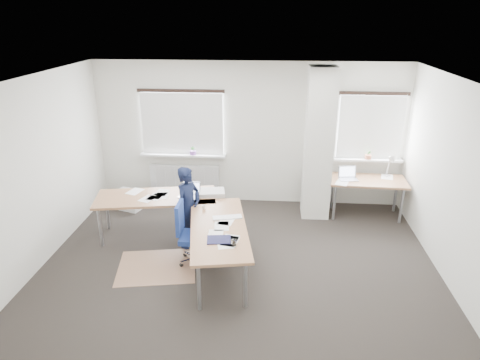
# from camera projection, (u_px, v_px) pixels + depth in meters

# --- Properties ---
(ground) EXTENTS (6.00, 6.00, 0.00)m
(ground) POSITION_uv_depth(u_px,v_px,m) (238.00, 267.00, 6.53)
(ground) COLOR black
(ground) RESTS_ON ground
(room_shell) EXTENTS (6.04, 5.04, 2.82)m
(room_shell) POSITION_uv_depth(u_px,v_px,m) (253.00, 149.00, 6.30)
(room_shell) COLOR beige
(room_shell) RESTS_ON ground
(floor_mat) EXTENTS (1.31, 1.17, 0.01)m
(floor_mat) POSITION_uv_depth(u_px,v_px,m) (157.00, 267.00, 6.52)
(floor_mat) COLOR #956C51
(floor_mat) RESTS_ON ground
(white_crate) EXTENTS (0.66, 0.56, 0.33)m
(white_crate) POSITION_uv_depth(u_px,v_px,m) (129.00, 200.00, 8.45)
(white_crate) COLOR white
(white_crate) RESTS_ON ground
(desk_main) EXTENTS (2.82, 2.63, 0.96)m
(desk_main) POSITION_uv_depth(u_px,v_px,m) (188.00, 212.00, 6.72)
(desk_main) COLOR #966040
(desk_main) RESTS_ON ground
(desk_side) EXTENTS (1.43, 0.76, 1.22)m
(desk_side) POSITION_uv_depth(u_px,v_px,m) (368.00, 182.00, 7.95)
(desk_side) COLOR #966040
(desk_side) RESTS_ON ground
(task_chair) EXTENTS (0.54, 0.53, 1.00)m
(task_chair) POSITION_uv_depth(u_px,v_px,m) (193.00, 246.00, 6.55)
(task_chair) COLOR navy
(task_chair) RESTS_ON ground
(person) EXTENTS (0.53, 0.60, 1.37)m
(person) POSITION_uv_depth(u_px,v_px,m) (189.00, 207.00, 6.89)
(person) COLOR black
(person) RESTS_ON ground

